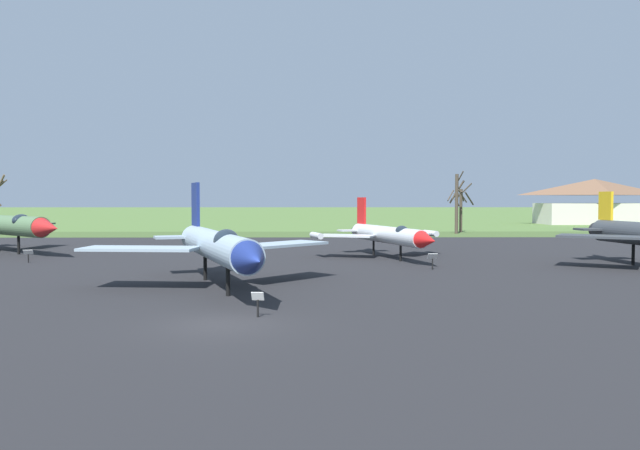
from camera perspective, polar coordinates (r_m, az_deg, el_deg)
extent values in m
plane|color=#4C6B33|center=(21.87, -9.36, -9.38)|extent=(600.00, 600.00, 0.00)
cube|color=black|center=(39.43, -5.45, -4.01)|extent=(104.77, 59.63, 0.05)
cube|color=#3E5628|center=(75.06, -3.19, -0.91)|extent=(164.77, 12.00, 0.06)
cylinder|color=#8EA3B2|center=(30.42, -9.93, -1.95)|extent=(5.95, 12.69, 1.50)
cone|color=navy|center=(23.22, -6.34, -3.31)|extent=(1.94, 2.21, 1.38)
cylinder|color=black|center=(37.09, -11.97, -1.17)|extent=(1.27, 1.14, 1.05)
ellipsoid|color=#19232D|center=(27.92, -8.92, -1.49)|extent=(1.15, 2.16, 1.08)
cube|color=#8EA3B2|center=(30.89, -16.77, -2.16)|extent=(5.80, 2.68, 0.14)
cube|color=#8EA3B2|center=(32.23, -4.03, -1.87)|extent=(5.51, 5.57, 0.14)
cube|color=navy|center=(36.08, -11.76, 1.94)|extent=(0.82, 1.82, 2.55)
cube|color=#8EA3B2|center=(35.91, -13.82, -1.13)|extent=(2.43, 2.03, 0.14)
cube|color=#8EA3B2|center=(36.35, -9.65, -1.05)|extent=(2.43, 2.03, 0.14)
cylinder|color=black|center=(27.79, -8.75, -5.37)|extent=(0.20, 0.20, 1.40)
cylinder|color=black|center=(33.36, -10.87, -4.07)|extent=(0.20, 0.20, 1.40)
cylinder|color=black|center=(22.81, -5.94, -7.97)|extent=(0.08, 0.08, 0.70)
cube|color=white|center=(22.73, -5.95, -6.76)|extent=(0.49, 0.24, 0.33)
cylinder|color=black|center=(48.50, 24.97, -0.44)|extent=(1.16, 0.96, 1.08)
cube|color=#33383D|center=(42.22, 25.10, -1.00)|extent=(5.56, 4.76, 0.14)
cube|color=yellow|center=(47.74, 25.55, 1.66)|extent=(0.35, 1.53, 2.05)
cube|color=#33383D|center=(46.97, 24.35, -0.37)|extent=(2.02, 1.63, 0.14)
cube|color=#33383D|center=(48.31, 26.87, -0.35)|extent=(2.02, 1.63, 0.14)
cylinder|color=black|center=(45.23, 27.65, -2.57)|extent=(0.20, 0.20, 1.43)
cylinder|color=silver|center=(45.09, 6.35, -0.92)|extent=(4.52, 10.80, 1.26)
cone|color=red|center=(39.38, 10.24, -1.44)|extent=(1.67, 2.12, 1.16)
cylinder|color=black|center=(50.33, 3.62, -0.56)|extent=(1.05, 0.93, 0.88)
ellipsoid|color=#19232D|center=(42.73, 7.80, -0.65)|extent=(0.95, 1.78, 0.89)
cube|color=silver|center=(45.21, 2.51, -1.02)|extent=(4.70, 3.46, 0.12)
cube|color=silver|center=(47.44, 8.70, -0.88)|extent=(4.23, 4.70, 0.12)
cylinder|color=silver|center=(45.26, -0.34, -1.02)|extent=(1.06, 2.07, 0.47)
cylinder|color=silver|center=(49.12, 10.47, -0.78)|extent=(1.06, 2.07, 0.47)
cube|color=red|center=(49.53, 3.97, 1.38)|extent=(0.62, 1.54, 2.18)
cube|color=silver|center=(49.14, 2.79, -0.52)|extent=(1.99, 1.64, 0.12)
cube|color=silver|center=(49.98, 5.16, -0.48)|extent=(1.99, 1.64, 0.12)
cylinder|color=black|center=(43.01, 7.68, -2.73)|extent=(0.17, 0.17, 1.18)
cylinder|color=black|center=(47.36, 5.12, -2.23)|extent=(0.17, 0.17, 1.18)
cylinder|color=black|center=(38.31, 10.65, -3.72)|extent=(0.08, 0.08, 0.73)
cube|color=white|center=(38.26, 10.65, -2.92)|extent=(0.62, 0.34, 0.35)
cylinder|color=#4C6B47|center=(56.44, -28.02, 0.01)|extent=(11.71, 10.41, 1.62)
cone|color=#B21E1E|center=(48.83, -24.36, -0.26)|extent=(2.94, 2.82, 1.49)
ellipsoid|color=#19232D|center=(53.08, -26.56, 0.38)|extent=(1.08, 2.04, 1.02)
cube|color=#4C6B47|center=(59.68, -25.90, 0.05)|extent=(2.69, 5.06, 0.15)
cylinder|color=black|center=(53.68, -26.75, -1.75)|extent=(0.22, 0.22, 1.51)
cylinder|color=black|center=(46.38, -26.01, -2.91)|extent=(0.08, 0.08, 0.65)
cube|color=white|center=(46.34, -26.02, -2.32)|extent=(0.67, 0.37, 0.31)
cylinder|color=brown|center=(88.54, -28.17, 3.30)|extent=(2.32, 0.94, 1.68)
cylinder|color=#42382D|center=(78.03, 12.87, 1.95)|extent=(0.43, 0.43, 7.64)
cylinder|color=#42382D|center=(77.89, 13.41, 2.68)|extent=(0.80, 1.50, 1.34)
cylinder|color=#42382D|center=(78.38, 12.33, 2.77)|extent=(1.22, 1.46, 1.47)
cylinder|color=#42382D|center=(77.52, 13.41, 2.69)|extent=(1.52, 1.35, 1.67)
cylinder|color=#42382D|center=(78.90, 12.89, 3.09)|extent=(1.94, 0.68, 3.01)
cylinder|color=#42382D|center=(78.46, 13.19, 4.45)|extent=(0.76, 1.14, 1.59)
cylinder|color=#42382D|center=(81.62, 13.26, 1.32)|extent=(0.40, 0.40, 5.80)
cylinder|color=#42382D|center=(81.28, 12.86, 2.37)|extent=(0.53, 1.42, 1.77)
cylinder|color=#42382D|center=(82.71, 13.47, 3.10)|extent=(2.21, 1.28, 2.37)
cylinder|color=#42382D|center=(81.08, 14.02, 2.46)|extent=(1.76, 2.03, 1.79)
cylinder|color=#42382D|center=(82.30, 13.08, 3.31)|extent=(1.61, 0.39, 2.35)
cylinder|color=#42382D|center=(81.68, 12.97, 2.44)|extent=(0.58, 0.99, 1.56)
cube|color=beige|center=(117.89, 24.63, 1.00)|extent=(19.60, 8.94, 3.71)
pyramid|color=brown|center=(117.88, 24.67, 3.30)|extent=(20.58, 9.39, 2.89)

